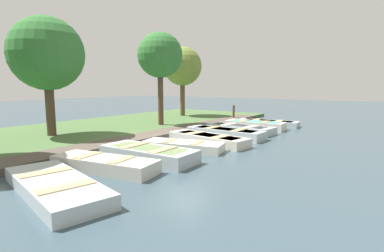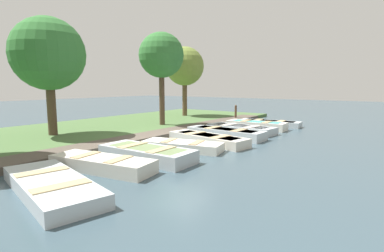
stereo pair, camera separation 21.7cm
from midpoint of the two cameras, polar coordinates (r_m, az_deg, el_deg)
ground_plane at (r=12.28m, az=-2.28°, el=-3.18°), size 80.00×80.00×0.00m
shore_bank at (r=15.80m, az=-16.70°, el=-0.66°), size 8.00×24.00×0.20m
dock_walkway at (r=13.22m, az=-7.41°, el=-1.95°), size 1.25×20.24×0.22m
rowboat_0 at (r=7.30m, az=-24.42°, el=-10.23°), size 3.73×2.00×0.34m
rowboat_1 at (r=8.65m, az=-16.07°, el=-6.87°), size 3.20×1.48×0.39m
rowboat_2 at (r=9.49m, az=-7.94°, el=-5.20°), size 3.18×1.31×0.43m
rowboat_3 at (r=10.83m, az=-1.27°, el=-3.77°), size 3.04×1.62×0.34m
rowboat_4 at (r=12.06m, az=3.51°, el=-2.48°), size 3.64×1.52×0.38m
rowboat_5 at (r=13.49m, az=6.87°, el=-1.34°), size 3.61×1.21×0.42m
rowboat_6 at (r=15.02m, az=9.71°, el=-0.54°), size 3.49×1.55×0.38m
rowboat_7 at (r=16.38m, az=12.54°, el=0.18°), size 3.15×1.24×0.43m
rowboat_8 at (r=17.83m, az=14.89°, el=0.55°), size 3.49×1.19×0.34m
mooring_post_far at (r=19.81m, az=8.63°, el=2.49°), size 0.14×0.14×1.05m
park_tree_left at (r=14.11m, az=-25.31°, el=12.21°), size 3.04×3.04×5.15m
park_tree_center at (r=16.27m, az=-5.47°, el=13.14°), size 2.38×2.38×5.10m
park_tree_right at (r=21.05m, az=-1.11°, el=11.23°), size 2.66×2.66×4.96m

